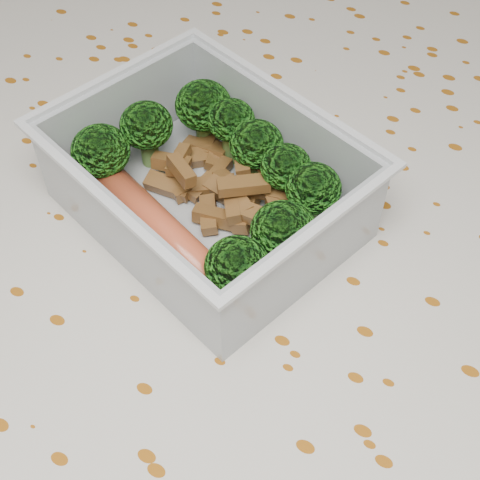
% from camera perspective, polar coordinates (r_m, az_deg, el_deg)
% --- Properties ---
extents(dining_table, '(1.40, 0.90, 0.75)m').
position_cam_1_polar(dining_table, '(0.47, 0.11, -8.95)').
color(dining_table, brown).
rests_on(dining_table, ground).
extents(tablecloth, '(1.46, 0.96, 0.19)m').
position_cam_1_polar(tablecloth, '(0.43, 0.12, -5.52)').
color(tablecloth, beige).
rests_on(tablecloth, dining_table).
extents(lunch_container, '(0.21, 0.19, 0.06)m').
position_cam_1_polar(lunch_container, '(0.41, -2.83, 4.15)').
color(lunch_container, silver).
rests_on(lunch_container, tablecloth).
extents(broccoli_florets, '(0.16, 0.14, 0.05)m').
position_cam_1_polar(broccoli_florets, '(0.40, -1.50, 6.27)').
color(broccoli_florets, '#608C3F').
rests_on(broccoli_florets, lunch_container).
extents(meat_pile, '(0.11, 0.08, 0.03)m').
position_cam_1_polar(meat_pile, '(0.42, -1.54, 4.96)').
color(meat_pile, brown).
rests_on(meat_pile, lunch_container).
extents(sausage, '(0.15, 0.07, 0.02)m').
position_cam_1_polar(sausage, '(0.39, -6.64, 0.57)').
color(sausage, '#CB5130').
rests_on(sausage, lunch_container).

